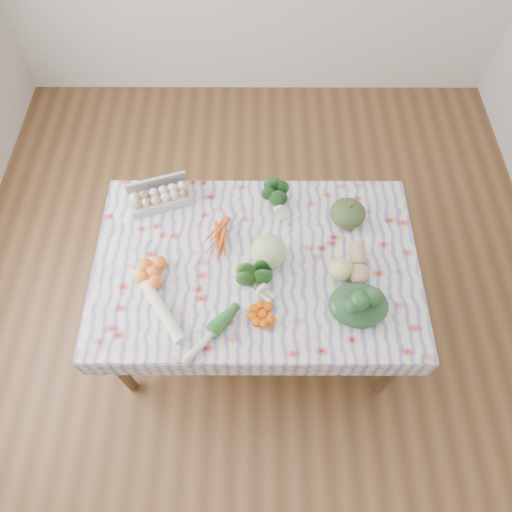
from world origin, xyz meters
TOP-DOWN VIEW (x-y plane):
  - ground at (0.00, 0.00)m, footprint 4.50×4.50m
  - dining_table at (0.00, 0.00)m, footprint 1.60×1.00m
  - tablecloth at (0.00, 0.00)m, footprint 1.66×1.06m
  - egg_carton at (-0.52, 0.37)m, footprint 0.36×0.23m
  - carrot_bunch at (-0.22, 0.12)m, footprint 0.25×0.24m
  - kale_bunch at (0.11, 0.35)m, footprint 0.18×0.17m
  - kabocha_squash at (0.48, 0.26)m, footprint 0.23×0.23m
  - cabbage at (0.06, 0.01)m, footprint 0.18×0.18m
  - butternut_squash at (0.51, -0.03)m, footprint 0.11×0.23m
  - orange_cluster at (-0.51, -0.08)m, footprint 0.25×0.25m
  - broccoli at (-0.01, -0.14)m, footprint 0.23×0.23m
  - mandarin_cluster at (0.03, -0.30)m, footprint 0.19×0.19m
  - grapefruit at (0.42, -0.08)m, footprint 0.15×0.15m
  - spinach_bag at (0.48, -0.27)m, footprint 0.35×0.32m
  - daikon at (-0.45, -0.28)m, footprint 0.27×0.36m
  - leek at (-0.21, -0.40)m, footprint 0.26×0.30m

SIDE VIEW (x-z plane):
  - ground at x=0.00m, z-range 0.00..0.00m
  - dining_table at x=0.00m, z-range 0.30..1.05m
  - tablecloth at x=0.00m, z-range 0.75..0.76m
  - carrot_bunch at x=-0.22m, z-range 0.76..0.80m
  - leek at x=-0.21m, z-range 0.76..0.80m
  - mandarin_cluster at x=0.03m, z-range 0.76..0.81m
  - daikon at x=-0.45m, z-range 0.76..0.82m
  - orange_cluster at x=-0.51m, z-range 0.76..0.84m
  - egg_carton at x=-0.52m, z-range 0.76..0.85m
  - butternut_squash at x=0.51m, z-range 0.76..0.86m
  - grapefruit at x=0.42m, z-range 0.76..0.88m
  - broccoli at x=-0.01m, z-range 0.76..0.88m
  - kabocha_squash at x=0.48m, z-range 0.76..0.89m
  - spinach_bag at x=0.48m, z-range 0.76..0.89m
  - kale_bunch at x=0.11m, z-range 0.76..0.89m
  - cabbage at x=0.06m, z-range 0.76..0.94m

